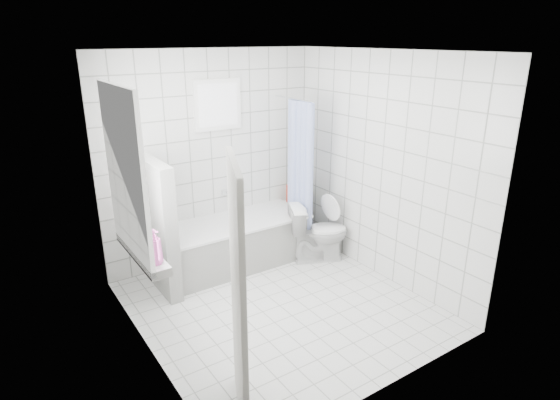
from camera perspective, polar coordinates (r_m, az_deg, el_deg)
ground at (r=5.12m, az=-0.04°, el=-12.75°), size 3.00×3.00×0.00m
ceiling at (r=4.34m, az=-0.04°, el=17.72°), size 3.00×3.00×0.00m
wall_back at (r=5.82m, az=-8.31°, el=5.01°), size 2.80×0.02×2.60m
wall_front at (r=3.51m, az=13.80°, el=-5.20°), size 2.80×0.02×2.60m
wall_left at (r=4.01m, az=-16.92°, el=-2.34°), size 0.02×3.00×2.60m
wall_right at (r=5.44m, az=12.33°, el=3.73°), size 0.02×3.00×2.60m
window_left at (r=4.20m, az=-17.99°, el=2.87°), size 0.01×0.90×1.40m
window_back at (r=5.70m, az=-7.51°, el=11.40°), size 0.50×0.01×0.50m
window_sill at (r=4.47m, az=-16.46°, el=-6.16°), size 0.18×1.02×0.08m
door at (r=3.31m, az=-5.11°, el=-12.15°), size 0.36×0.75×2.00m
bathtub at (r=5.88m, az=-5.41°, el=-5.17°), size 1.83×0.77×0.58m
partition_wall at (r=5.30m, az=-14.65°, el=-3.15°), size 0.15×0.85×1.50m
tiled_ledge at (r=6.59m, az=1.46°, el=-2.45°), size 0.40×0.24×0.55m
toilet at (r=5.96m, az=4.73°, el=-3.95°), size 0.83×0.67×0.74m
curtain_rod at (r=5.83m, az=1.74°, el=12.22°), size 0.02×0.80×0.02m
shower_curtain at (r=5.91m, az=2.38°, el=3.39°), size 0.14×0.48×1.78m
tub_faucet at (r=6.00m, az=-6.28°, el=1.04°), size 0.18×0.06×0.06m
sill_bottles at (r=4.30m, az=-16.05°, el=-4.63°), size 0.15×0.79×0.31m
ledge_bottles at (r=6.45m, az=1.67°, el=0.73°), size 0.21×0.18×0.25m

